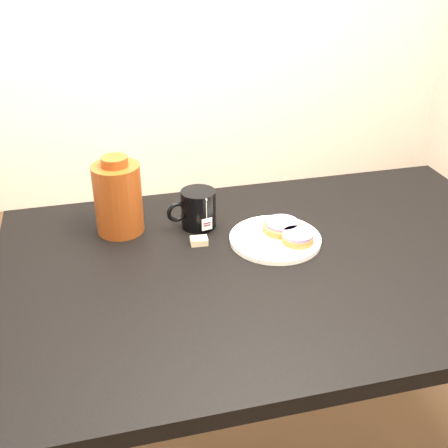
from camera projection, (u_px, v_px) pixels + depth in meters
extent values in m
cube|color=black|center=(279.00, 266.00, 1.43)|extent=(1.40, 0.90, 0.04)
cylinder|color=black|center=(45.00, 326.00, 1.80)|extent=(0.06, 0.06, 0.71)
cylinder|color=black|center=(404.00, 272.00, 2.08)|extent=(0.06, 0.06, 0.71)
cylinder|color=white|center=(275.00, 239.00, 1.49)|extent=(0.24, 0.24, 0.01)
torus|color=white|center=(275.00, 237.00, 1.49)|extent=(0.24, 0.24, 0.01)
cylinder|color=brown|center=(282.00, 227.00, 1.51)|extent=(0.11, 0.11, 0.02)
cylinder|color=gray|center=(282.00, 223.00, 1.51)|extent=(0.09, 0.09, 0.01)
cylinder|color=brown|center=(298.00, 239.00, 1.46)|extent=(0.09, 0.09, 0.02)
cylinder|color=gray|center=(298.00, 234.00, 1.46)|extent=(0.08, 0.08, 0.01)
cylinder|color=black|center=(198.00, 209.00, 1.54)|extent=(0.11, 0.11, 0.11)
cylinder|color=black|center=(198.00, 194.00, 1.52)|extent=(0.08, 0.08, 0.00)
torus|color=black|center=(177.00, 212.00, 1.52)|extent=(0.06, 0.02, 0.06)
cylinder|color=beige|center=(206.00, 209.00, 1.49)|extent=(0.00, 0.00, 0.06)
cube|color=white|center=(207.00, 224.00, 1.51)|extent=(0.03, 0.01, 0.03)
cube|color=#C6B793|center=(199.00, 241.00, 1.48)|extent=(0.05, 0.03, 0.02)
cylinder|color=#5A210B|center=(118.00, 199.00, 1.50)|extent=(0.16, 0.16, 0.19)
cylinder|color=#5A210B|center=(114.00, 161.00, 1.45)|extent=(0.07, 0.07, 0.02)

